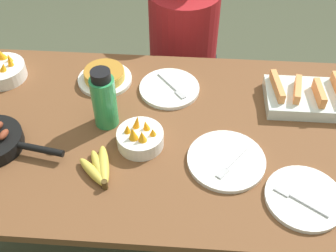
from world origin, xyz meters
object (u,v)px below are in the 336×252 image
Objects in this scene: empty_plate_far_right at (169,88)px; fruit_bowl_mango at (2,70)px; banana_bunch at (99,169)px; water_bottle at (104,100)px; frittata_plate_center at (105,76)px; fruit_bowl_citrus at (140,138)px; melon_tray at (305,97)px; empty_plate_far_left at (226,160)px; person_figure at (182,67)px; empty_plate_near_front at (304,198)px.

fruit_bowl_mango reaches higher than empty_plate_far_right.
water_bottle reaches higher than banana_bunch.
fruit_bowl_citrus is (0.19, -0.34, 0.01)m from frittata_plate_center.
melon_tray is at bearing 28.14° from banana_bunch.
banana_bunch is 0.61× the size of melon_tray.
empty_plate_far_left is 0.31m from fruit_bowl_citrus.
fruit_bowl_mango is 0.79× the size of water_bottle.
person_figure reaches higher than banana_bunch.
fruit_bowl_mango is (-1.15, 0.53, 0.03)m from empty_plate_near_front.
water_bottle is at bearing 159.81° from empty_plate_far_left.
person_figure is at bearing 132.75° from melon_tray.
fruit_bowl_citrus is at bearing -61.03° from frittata_plate_center.
fruit_bowl_mango is at bearing 136.36° from banana_bunch.
melon_tray reaches higher than empty_plate_near_front.
empty_plate_far_right is at bearing 64.72° from banana_bunch.
empty_plate_far_left is (-0.31, -0.32, -0.02)m from melon_tray.
empty_plate_far_right is 0.20× the size of person_figure.
fruit_bowl_citrus is at bearing -105.38° from empty_plate_far_right.
banana_bunch is at bearing 174.60° from empty_plate_near_front.
empty_plate_far_left is at bearing -58.62° from empty_plate_far_right.
water_bottle reaches higher than empty_plate_near_front.
fruit_bowl_citrus is (0.61, -0.33, -0.00)m from fruit_bowl_mango.
water_bottle is at bearing 143.41° from fruit_bowl_citrus.
melon_tray is 1.60× the size of fruit_bowl_mango.
person_figure is (0.25, 0.69, -0.38)m from water_bottle.
fruit_bowl_mango reaches higher than empty_plate_far_left.
melon_tray is 1.83× the size of fruit_bowl_citrus.
empty_plate_far_right is 0.69m from fruit_bowl_mango.
empty_plate_far_right is at bearing -7.92° from frittata_plate_center.
banana_bunch is 0.18m from fruit_bowl_citrus.
empty_plate_near_front is at bearing -23.63° from water_bottle.
frittata_plate_center is at bearing 118.97° from fruit_bowl_citrus.
banana_bunch is at bearing -104.57° from person_figure.
fruit_bowl_citrus is (0.12, 0.13, 0.02)m from banana_bunch.
fruit_bowl_citrus is (-0.08, -0.30, 0.03)m from empty_plate_far_right.
person_figure is (0.24, 0.92, -0.28)m from banana_bunch.
empty_plate_near_front is at bearing -98.54° from melon_tray.
fruit_bowl_mango is 0.91m from person_figure.
empty_plate_far_left is at bearing -134.19° from melon_tray.
banana_bunch is at bearing -151.86° from melon_tray.
empty_plate_near_front is 0.28m from empty_plate_far_left.
frittata_plate_center reaches higher than empty_plate_near_front.
fruit_bowl_citrus is 0.14× the size of person_figure.
empty_plate_far_left is 1.12× the size of water_bottle.
fruit_bowl_citrus is (-0.61, -0.26, 0.00)m from melon_tray.
empty_plate_far_right is at bearing 42.12° from water_bottle.
person_figure is (0.04, 0.49, -0.27)m from empty_plate_far_right.
water_bottle reaches higher than melon_tray.
empty_plate_far_right is 0.31m from fruit_bowl_citrus.
water_bottle is at bearing 156.37° from empty_plate_near_front.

